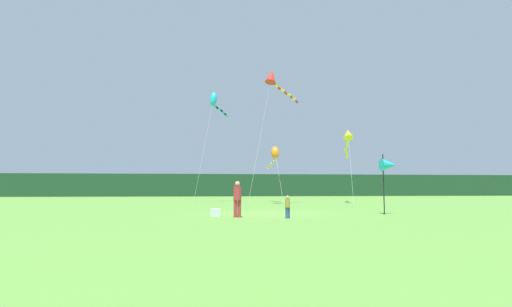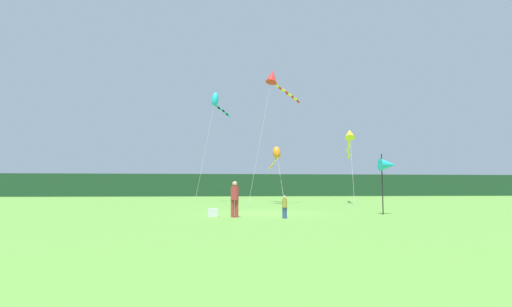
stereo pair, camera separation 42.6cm
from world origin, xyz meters
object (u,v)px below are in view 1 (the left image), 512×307
Objects in this scene: kite_cyan at (215,101)px; kite_red at (273,79)px; cooler_box at (216,213)px; person_child at (288,206)px; banner_flag_pole at (389,165)px; kite_orange at (274,154)px; person_adult at (237,197)px; kite_yellow at (348,138)px.

kite_red reaches higher than kite_cyan.
kite_cyan is (-0.07, 19.60, 10.21)m from cooler_box.
person_child is 6.85m from banner_flag_pole.
kite_red is 1.47× the size of kite_orange.
person_child is (2.37, -0.90, -0.39)m from person_adult.
kite_cyan is 1.22× the size of kite_yellow.
person_adult is 1.46m from cooler_box.
kite_red is at bearing -99.89° from kite_orange.
person_child is 0.13× the size of kite_orange.
person_child is at bearing -23.23° from cooler_box.
cooler_box is (-3.44, 1.48, -0.41)m from person_child.
banner_flag_pole is (9.61, 0.63, 2.51)m from cooler_box.
kite_orange is (0.92, 5.29, -6.21)m from kite_red.
banner_flag_pole reaches higher than cooler_box.
kite_cyan reaches higher than kite_yellow.
person_adult is 19.90m from kite_orange.
person_adult is at bearing -28.39° from cooler_box.
kite_orange is at bearing 71.89° from cooler_box.
cooler_box is 9.95m from banner_flag_pole.
person_adult is 0.15× the size of kite_red.
person_adult is at bearing -86.76° from kite_cyan.
kite_cyan reaches higher than cooler_box.
person_adult is at bearing -104.58° from kite_orange.
cooler_box is 22.09m from kite_cyan.
person_adult is at bearing -125.84° from kite_yellow.
person_child reaches higher than cooler_box.
person_adult is 2.56m from person_child.
cooler_box is 0.05× the size of kite_cyan.
kite_orange is at bearing 75.42° from person_adult.
banner_flag_pole is at bearing -69.90° from kite_red.
kite_cyan is 8.34m from kite_orange.
kite_red is 1.28× the size of kite_yellow.
kite_yellow reaches higher than person_child.
cooler_box is at bearing -89.80° from kite_cyan.
kite_cyan is at bearing 161.82° from kite_yellow.
kite_red reaches higher than person_adult.
kite_orange is (4.92, 18.90, 3.82)m from person_adult.
person_child is 3.77m from cooler_box.
kite_orange is (-3.62, 17.69, 2.11)m from banner_flag_pole.
kite_red is (-4.54, 12.40, 8.33)m from banner_flag_pole.
kite_cyan is (-9.68, 18.97, 7.70)m from banner_flag_pole.
person_adult is 1.64× the size of person_child.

